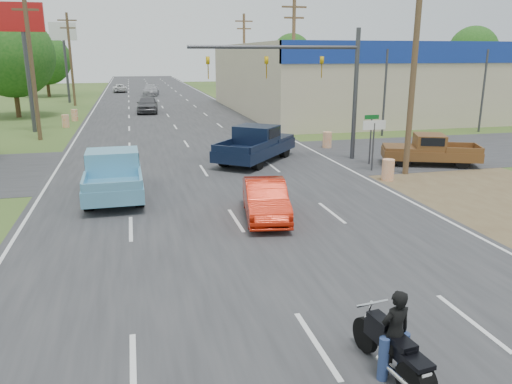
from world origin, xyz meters
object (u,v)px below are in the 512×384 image
object	(u,v)px
distant_car_grey	(147,104)
distant_car_silver	(151,90)
blue_pickup	(114,173)
distant_car_white	(120,88)
brown_pickup	(428,150)
red_convertible	(266,200)
motorcycle	(396,354)
navy_pickup	(257,143)
rider	(395,338)

from	to	relation	value
distant_car_grey	distant_car_silver	xyz separation A→B (m)	(1.27, 21.98, -0.10)
blue_pickup	distant_car_white	size ratio (longest dim) A/B	1.33
brown_pickup	red_convertible	bearing A→B (deg)	143.69
motorcycle	distant_car_white	world-z (taller)	distant_car_white
navy_pickup	distant_car_white	xyz separation A→B (m)	(-8.02, 54.51, -0.38)
red_convertible	distant_car_white	world-z (taller)	red_convertible
blue_pickup	distant_car_white	bearing A→B (deg)	89.98
brown_pickup	distant_car_silver	size ratio (longest dim) A/B	1.03
red_convertible	motorcycle	distance (m)	9.43
red_convertible	brown_pickup	world-z (taller)	brown_pickup
blue_pickup	motorcycle	bearing A→B (deg)	-70.07
rider	distant_car_white	world-z (taller)	rider
brown_pickup	blue_pickup	bearing A→B (deg)	119.96
motorcycle	distant_car_grey	size ratio (longest dim) A/B	0.46
rider	distant_car_silver	xyz separation A→B (m)	(-1.46, 66.10, -0.07)
distant_car_silver	rider	bearing A→B (deg)	-82.00
navy_pickup	distant_car_silver	world-z (taller)	navy_pickup
rider	red_convertible	bearing A→B (deg)	-98.15
red_convertible	blue_pickup	world-z (taller)	blue_pickup
rider	navy_pickup	bearing A→B (deg)	-103.96
distant_car_grey	distant_car_silver	distance (m)	22.02
motorcycle	distant_car_silver	distance (m)	66.18
motorcycle	navy_pickup	xyz separation A→B (m)	(2.18, 18.97, 0.48)
motorcycle	distant_car_silver	bearing A→B (deg)	83.92
blue_pickup	distant_car_grey	xyz separation A→B (m)	(2.43, 30.43, -0.13)
motorcycle	distant_car_white	bearing A→B (deg)	87.19
rider	distant_car_grey	distance (m)	44.20
rider	distant_car_silver	distance (m)	66.12
distant_car_white	motorcycle	bearing A→B (deg)	92.05
navy_pickup	brown_pickup	world-z (taller)	navy_pickup
distant_car_grey	rider	bearing A→B (deg)	-82.95
rider	distant_car_silver	world-z (taller)	rider
motorcycle	distant_car_white	size ratio (longest dim) A/B	0.52
navy_pickup	distant_car_grey	size ratio (longest dim) A/B	1.22
blue_pickup	navy_pickup	world-z (taller)	navy_pickup
red_convertible	distant_car_grey	world-z (taller)	distant_car_grey
brown_pickup	distant_car_grey	bearing A→B (deg)	47.61
navy_pickup	distant_car_white	bearing A→B (deg)	137.89
blue_pickup	brown_pickup	xyz separation A→B (m)	(15.89, 2.19, -0.15)
rider	distant_car_silver	bearing A→B (deg)	-96.08
motorcycle	distant_car_grey	distance (m)	44.27
motorcycle	navy_pickup	world-z (taller)	navy_pickup
brown_pickup	distant_car_grey	xyz separation A→B (m)	(-13.46, 28.24, 0.02)
motorcycle	distant_car_grey	xyz separation A→B (m)	(-2.74, 44.18, 0.33)
red_convertible	blue_pickup	size ratio (longest dim) A/B	0.70
brown_pickup	distant_car_white	xyz separation A→B (m)	(-16.56, 57.54, -0.21)
red_convertible	distant_car_grey	size ratio (longest dim) A/B	0.83
rider	motorcycle	bearing A→B (deg)	90.00
motorcycle	navy_pickup	bearing A→B (deg)	76.09
brown_pickup	distant_car_white	distance (m)	59.88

